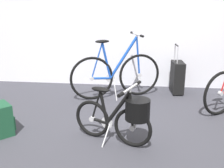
{
  "coord_description": "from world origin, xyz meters",
  "views": [
    {
      "loc": [
        0.39,
        -2.96,
        1.54
      ],
      "look_at": [
        0.03,
        0.25,
        0.55
      ],
      "focal_mm": 44.62,
      "sensor_mm": 36.0,
      "label": 1
    }
  ],
  "objects": [
    {
      "name": "display_bike_left",
      "position": [
        -0.03,
        1.32,
        0.39
      ],
      "size": [
        1.4,
        0.67,
        1.03
      ],
      "color": "black",
      "rests_on": "ground_plane"
    },
    {
      "name": "backpack_on_floor",
      "position": [
        -1.24,
        -0.12,
        0.19
      ],
      "size": [
        0.35,
        0.35,
        0.38
      ],
      "color": "#19472D",
      "rests_on": "ground_plane"
    },
    {
      "name": "folding_bike_foreground",
      "position": [
        0.19,
        -0.2,
        0.34
      ],
      "size": [
        0.9,
        0.52,
        0.68
      ],
      "color": "black",
      "rests_on": "ground_plane"
    },
    {
      "name": "back_wall",
      "position": [
        0.0,
        2.03,
        1.4
      ],
      "size": [
        7.1,
        0.1,
        2.81
      ],
      "primitive_type": "cube",
      "color": "silver",
      "rests_on": "ground_plane"
    },
    {
      "name": "ground_plane",
      "position": [
        0.0,
        0.0,
        0.0
      ],
      "size": [
        7.1,
        7.1,
        0.0
      ],
      "primitive_type": "plane",
      "color": "#38383F"
    },
    {
      "name": "rolling_suitcase",
      "position": [
        0.98,
        1.65,
        0.28
      ],
      "size": [
        0.21,
        0.37,
        0.83
      ],
      "color": "black",
      "rests_on": "ground_plane"
    }
  ]
}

